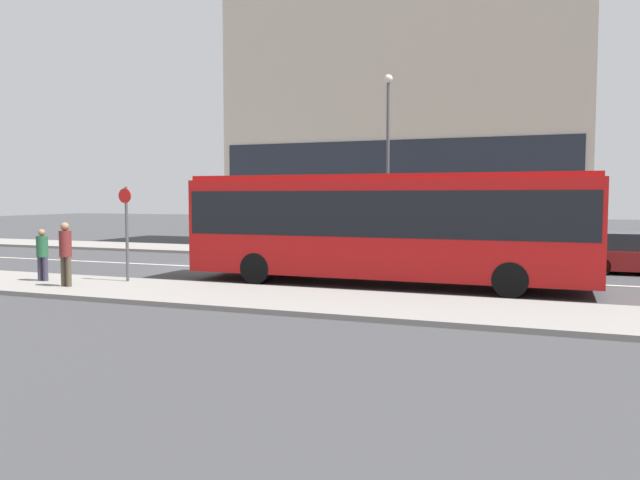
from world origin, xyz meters
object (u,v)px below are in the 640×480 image
at_px(pedestrian_down_pavement, 65,250).
at_px(bus_stop_sign, 126,226).
at_px(pedestrian_near_stop, 42,252).
at_px(street_lamp, 388,148).
at_px(parked_car_0, 638,255).
at_px(city_bus, 384,222).

height_order(pedestrian_down_pavement, bus_stop_sign, bus_stop_sign).
bearing_deg(pedestrian_down_pavement, bus_stop_sign, 62.65).
height_order(pedestrian_near_stop, pedestrian_down_pavement, pedestrian_down_pavement).
xyz_separation_m(pedestrian_near_stop, street_lamp, (7.78, 11.45, 3.76)).
distance_m(pedestrian_near_stop, pedestrian_down_pavement, 1.67).
bearing_deg(parked_car_0, street_lamp, 168.56).
bearing_deg(parked_car_0, pedestrian_down_pavement, -147.07).
height_order(parked_car_0, street_lamp, street_lamp).
relative_size(pedestrian_down_pavement, bus_stop_sign, 0.64).
distance_m(city_bus, pedestrian_down_pavement, 9.30).
bearing_deg(city_bus, parked_car_0, 37.08).
bearing_deg(city_bus, pedestrian_near_stop, -159.49).
distance_m(city_bus, street_lamp, 8.47).
height_order(pedestrian_near_stop, street_lamp, street_lamp).
xyz_separation_m(city_bus, pedestrian_near_stop, (-9.69, -3.71, -0.91)).
relative_size(pedestrian_near_stop, bus_stop_sign, 0.55).
relative_size(pedestrian_near_stop, pedestrian_down_pavement, 0.86).
xyz_separation_m(pedestrian_near_stop, bus_stop_sign, (2.45, 0.86, 0.77)).
relative_size(city_bus, parked_car_0, 3.05).
xyz_separation_m(parked_car_0, pedestrian_down_pavement, (-15.76, -10.20, 0.52)).
height_order(pedestrian_down_pavement, street_lamp, street_lamp).
xyz_separation_m(parked_car_0, pedestrian_near_stop, (-17.28, -9.53, 0.35)).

